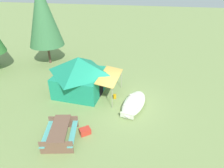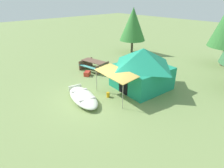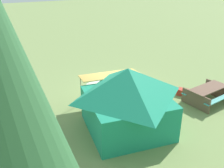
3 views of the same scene
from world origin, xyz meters
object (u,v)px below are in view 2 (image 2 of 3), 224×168
(cooler_box, at_px, (87,74))
(fuel_can, at_px, (108,95))
(canvas_cabin_tent, at_px, (142,68))
(pine_tree_back_left, at_px, (133,24))
(picnic_table, at_px, (94,64))
(beached_rowboat, at_px, (83,97))

(cooler_box, xyz_separation_m, fuel_can, (3.45, -0.96, -0.01))
(canvas_cabin_tent, distance_m, pine_tree_back_left, 8.18)
(picnic_table, height_order, fuel_can, picnic_table)
(picnic_table, bearing_deg, canvas_cabin_tent, 4.97)
(beached_rowboat, relative_size, cooler_box, 5.71)
(fuel_can, bearing_deg, beached_rowboat, -116.59)
(picnic_table, distance_m, fuel_can, 4.51)
(canvas_cabin_tent, distance_m, picnic_table, 4.54)
(beached_rowboat, relative_size, fuel_can, 10.55)
(beached_rowboat, distance_m, canvas_cabin_tent, 3.99)
(cooler_box, relative_size, fuel_can, 1.85)
(beached_rowboat, relative_size, pine_tree_back_left, 0.71)
(cooler_box, distance_m, fuel_can, 3.58)
(fuel_can, relative_size, pine_tree_back_left, 0.07)
(canvas_cabin_tent, relative_size, picnic_table, 2.02)
(fuel_can, bearing_deg, cooler_box, 164.46)
(canvas_cabin_tent, height_order, pine_tree_back_left, pine_tree_back_left)
(beached_rowboat, bearing_deg, pine_tree_back_left, 117.59)
(picnic_table, relative_size, fuel_can, 7.58)
(fuel_can, bearing_deg, picnic_table, 153.38)
(cooler_box, bearing_deg, fuel_can, -15.54)
(cooler_box, bearing_deg, beached_rowboat, -38.72)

